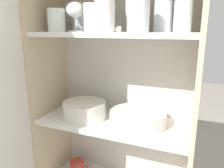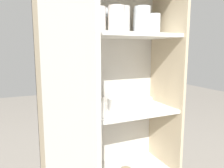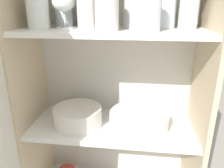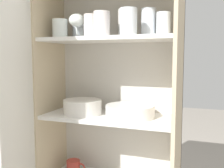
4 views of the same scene
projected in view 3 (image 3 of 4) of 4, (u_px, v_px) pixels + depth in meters
cupboard_back_panel at (116, 104)px, 1.11m from camera, size 0.74×0.02×1.36m
cupboard_side_left at (34, 114)px, 1.00m from camera, size 0.02×0.33×1.36m
cupboard_side_right at (197, 124)px, 0.92m from camera, size 0.02×0.33×1.36m
shelf_board_middle at (112, 126)px, 0.97m from camera, size 0.70×0.30×0.02m
shelf_board_upper at (112, 31)px, 0.83m from camera, size 0.70×0.30×0.02m
tumbler_glass_0 at (135, 8)px, 0.82m from camera, size 0.08×0.08×0.15m
tumbler_glass_1 at (149, 12)px, 0.71m from camera, size 0.08×0.08×0.13m
tumbler_glass_2 at (38, 14)px, 0.81m from camera, size 0.08×0.08×0.10m
tumbler_glass_3 at (189, 13)px, 0.80m from camera, size 0.07×0.07×0.12m
tumbler_glass_4 at (63, 13)px, 0.89m from camera, size 0.07×0.07×0.11m
tumbler_glass_5 at (166, 8)px, 0.82m from camera, size 0.08×0.08×0.15m
tumbler_glass_6 at (87, 13)px, 0.78m from camera, size 0.07×0.07×0.12m
tumbler_glass_7 at (107, 12)px, 0.73m from camera, size 0.08×0.08×0.12m
wine_glass_0 at (87, 1)px, 0.89m from camera, size 0.08×0.08×0.14m
wine_glass_1 at (64, 3)px, 0.80m from camera, size 0.08×0.08×0.13m
wine_glass_2 at (103, 2)px, 0.82m from camera, size 0.08×0.08×0.13m
plate_stack_white at (139, 119)px, 0.95m from camera, size 0.26×0.26×0.06m
mixing_bowl_large at (78, 115)px, 0.96m from camera, size 0.21×0.21×0.08m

